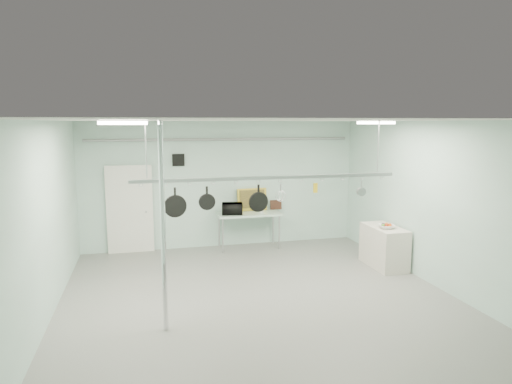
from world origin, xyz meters
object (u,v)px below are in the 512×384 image
object	(u,v)px
chrome_pole	(163,228)
coffee_canister	(261,209)
fruit_bowl	(386,226)
skillet_right	(258,198)
skillet_left	(175,202)
pot_rack	(269,176)
side_cabinet	(384,247)
microwave	(232,209)
prep_table	(249,216)
skillet_mid	(207,198)

from	to	relation	value
chrome_pole	coffee_canister	distance (m)	4.97
fruit_bowl	skillet_right	size ratio (longest dim) A/B	0.70
skillet_left	pot_rack	bearing A→B (deg)	-6.25
side_cabinet	microwave	size ratio (longest dim) A/B	2.37
pot_rack	fruit_bowl	distance (m)	3.32
microwave	fruit_bowl	world-z (taller)	microwave
side_cabinet	pot_rack	xyz separation A→B (m)	(-2.95, -1.10, 1.78)
chrome_pole	skillet_right	world-z (taller)	chrome_pole
microwave	skillet_right	world-z (taller)	skillet_right
prep_table	fruit_bowl	size ratio (longest dim) A/B	4.63
coffee_canister	skillet_mid	world-z (taller)	skillet_mid
side_cabinet	microwave	world-z (taller)	microwave
skillet_left	coffee_canister	bearing A→B (deg)	48.00
skillet_left	prep_table	bearing A→B (deg)	51.90
skillet_right	coffee_canister	bearing A→B (deg)	69.30
fruit_bowl	skillet_left	bearing A→B (deg)	-168.17
microwave	chrome_pole	bearing A→B (deg)	76.88
chrome_pole	side_cabinet	world-z (taller)	chrome_pole
side_cabinet	coffee_canister	world-z (taller)	coffee_canister
skillet_right	skillet_mid	bearing A→B (deg)	174.77
skillet_right	prep_table	bearing A→B (deg)	74.53
side_cabinet	pot_rack	bearing A→B (deg)	-159.55
prep_table	skillet_left	distance (m)	4.01
skillet_left	skillet_right	world-z (taller)	same
fruit_bowl	skillet_right	bearing A→B (deg)	-162.91
chrome_pole	coffee_canister	bearing A→B (deg)	58.01
skillet_mid	pot_rack	bearing A→B (deg)	5.49
pot_rack	skillet_right	bearing A→B (deg)	180.00
skillet_mid	skillet_right	world-z (taller)	same
pot_rack	skillet_right	size ratio (longest dim) A/B	9.70
pot_rack	skillet_left	xyz separation A→B (m)	(-1.65, 0.00, -0.40)
skillet_left	skillet_mid	distance (m)	0.54
microwave	skillet_left	bearing A→B (deg)	74.65
fruit_bowl	skillet_left	world-z (taller)	skillet_left
skillet_left	skillet_right	distance (m)	1.45
side_cabinet	pot_rack	size ratio (longest dim) A/B	0.25
side_cabinet	skillet_right	world-z (taller)	skillet_right
skillet_left	skillet_right	bearing A→B (deg)	-6.25
pot_rack	skillet_left	distance (m)	1.70
chrome_pole	skillet_mid	bearing A→B (deg)	48.71
coffee_canister	skillet_left	size ratio (longest dim) A/B	0.36
coffee_canister	fruit_bowl	xyz separation A→B (m)	(2.19, -2.33, -0.05)
side_cabinet	microwave	xyz separation A→B (m)	(-2.99, 2.15, 0.60)
fruit_bowl	skillet_mid	xyz separation A→B (m)	(-4.01, -0.95, 0.94)
chrome_pole	side_cabinet	bearing A→B (deg)	22.41
fruit_bowl	skillet_mid	world-z (taller)	skillet_mid
skillet_right	pot_rack	bearing A→B (deg)	-5.23
prep_table	skillet_mid	world-z (taller)	skillet_mid
prep_table	coffee_canister	xyz separation A→B (m)	(0.31, -0.02, 0.16)
fruit_bowl	skillet_left	size ratio (longest dim) A/B	0.68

